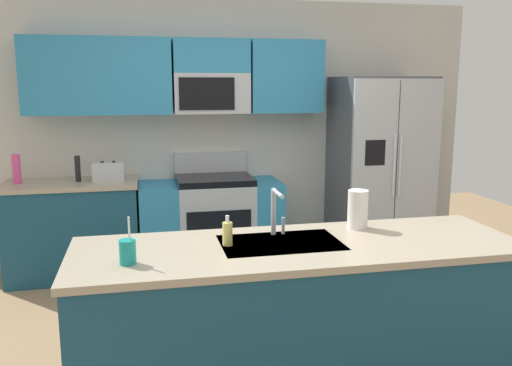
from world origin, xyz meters
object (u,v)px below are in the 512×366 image
refrigerator (379,169)px  paper_towel_roll (358,209)px  pepper_mill (78,169)px  bottle_pink (17,169)px  drink_cup_teal (128,252)px  range_oven (211,222)px  sink_faucet (276,208)px  toaster (108,172)px  soap_dispenser (227,233)px

refrigerator → paper_towel_roll: size_ratio=7.71×
pepper_mill → bottle_pink: size_ratio=0.91×
pepper_mill → bottle_pink: 0.53m
drink_cup_teal → refrigerator: bearing=43.9°
range_oven → sink_faucet: sink_faucet is taller
toaster → pepper_mill: bearing=169.6°
pepper_mill → soap_dispenser: bearing=-65.2°
refrigerator → pepper_mill: size_ratio=7.79×
sink_faucet → paper_towel_roll: (0.54, 0.05, -0.05)m
drink_cup_teal → bottle_pink: bearing=112.5°
drink_cup_teal → soap_dispenser: size_ratio=1.43×
toaster → soap_dispenser: size_ratio=1.65×
bottle_pink → sink_faucet: 2.82m
range_oven → soap_dispenser: range_oven is taller
pepper_mill → range_oven: bearing=0.1°
sink_faucet → drink_cup_teal: (-0.84, -0.34, -0.10)m
refrigerator → sink_faucet: size_ratio=6.56×
range_oven → paper_towel_roll: 2.22m
refrigerator → toaster: bearing=179.6°
toaster → sink_faucet: size_ratio=0.99×
refrigerator → range_oven: bearing=177.6°
toaster → range_oven: bearing=3.2°
sink_faucet → bottle_pink: bearing=131.3°
bottle_pink → soap_dispenser: size_ratio=1.54×
pepper_mill → drink_cup_teal: size_ratio=0.97×
range_oven → refrigerator: size_ratio=0.74×
pepper_mill → soap_dispenser: size_ratio=1.40×
bottle_pink → soap_dispenser: bearing=-55.4°
refrigerator → bottle_pink: 3.47m
range_oven → paper_towel_roll: size_ratio=5.67×
paper_towel_roll → range_oven: bearing=107.7°
drink_cup_teal → soap_dispenser: drink_cup_teal is taller
refrigerator → soap_dispenser: size_ratio=10.88×
toaster → pepper_mill: (-0.27, 0.05, 0.03)m
soap_dispenser → paper_towel_roll: (0.84, 0.18, 0.05)m
bottle_pink → pepper_mill: bearing=-2.9°
drink_cup_teal → paper_towel_roll: (1.38, 0.39, 0.06)m
refrigerator → soap_dispenser: (-1.91, -2.15, 0.04)m
toaster → sink_faucet: sink_faucet is taller
bottle_pink → drink_cup_teal: (1.02, -2.45, -0.07)m
drink_cup_teal → range_oven: bearing=73.4°
refrigerator → soap_dispenser: bearing=-131.6°
pepper_mill → sink_faucet: bearing=-57.5°
refrigerator → sink_faucet: (-1.60, -2.02, 0.14)m
bottle_pink → sink_faucet: (1.86, -2.12, 0.04)m
range_oven → refrigerator: 1.79m
sink_faucet → drink_cup_teal: 0.91m
toaster → sink_faucet: bearing=-62.5°
toaster → drink_cup_teal: (0.22, -2.38, -0.03)m
toaster → drink_cup_teal: size_ratio=1.15×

